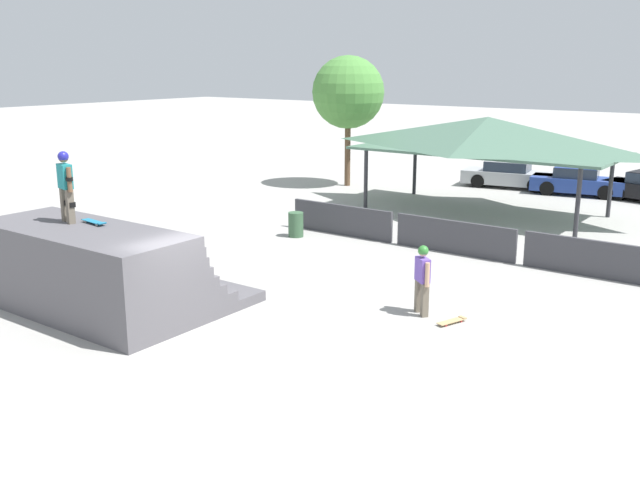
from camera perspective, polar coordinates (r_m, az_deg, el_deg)
name	(u,v)px	position (r m, az deg, el deg)	size (l,w,h in m)	color
ground_plane	(207,335)	(16.03, -9.02, -7.54)	(160.00, 160.00, 0.00)	#A3A09B
quarter_pipe_ramp	(99,272)	(18.03, -17.30, -2.48)	(5.74, 4.34, 2.08)	#565459
skater_on_deck	(65,182)	(18.13, -19.70, 4.40)	(0.75, 0.34, 1.73)	#6B6051
skateboard_on_deck	(94,222)	(17.89, -17.60, 1.40)	(0.86, 0.30, 0.09)	silver
bystander_walking	(422,274)	(16.97, 8.20, -2.72)	(0.59, 0.49, 1.69)	#6B6051
skateboard_on_ground	(453,321)	(16.80, 10.56, -6.37)	(0.45, 0.82, 0.09)	red
barrier_fence	(454,237)	(22.68, 10.70, 0.22)	(12.59, 0.12, 1.05)	#3D3D42
pavilion_shelter	(487,135)	(28.80, 13.24, 8.21)	(10.04, 4.84, 3.79)	#2D2D33
tree_beside_pavilion	(348,93)	(34.43, 2.26, 11.70)	(3.43, 3.43, 6.18)	brown
trash_bin	(296,224)	(24.51, -1.95, 1.25)	(0.52, 0.52, 0.85)	#385B3D
parked_car_silver	(509,175)	(35.47, 14.88, 5.07)	(4.55, 2.41, 1.27)	#A8AAAF
parked_car_blue	(578,182)	(34.35, 19.91, 4.41)	(4.26, 2.35, 1.27)	navy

